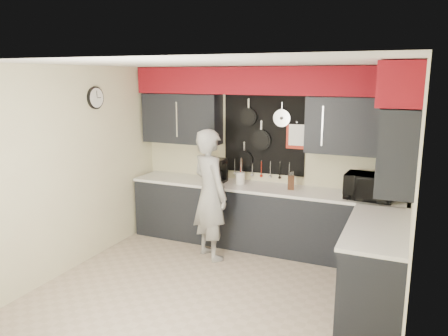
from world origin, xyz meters
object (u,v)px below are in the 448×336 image
at_px(utensil_crock, 240,178).
at_px(person, 210,195).
at_px(knife_block, 291,183).
at_px(coffee_maker, 220,170).
at_px(microwave, 369,187).

relative_size(utensil_crock, person, 0.10).
relative_size(knife_block, coffee_maker, 0.55).
distance_m(microwave, person, 2.07).
height_order(utensil_crock, person, person).
height_order(microwave, utensil_crock, microwave).
height_order(knife_block, utensil_crock, knife_block).
height_order(microwave, knife_block, microwave).
bearing_deg(utensil_crock, microwave, -2.56).
distance_m(utensil_crock, coffee_maker, 0.34).
relative_size(knife_block, person, 0.11).
xyz_separation_m(knife_block, coffee_maker, (-1.09, 0.02, 0.09)).
bearing_deg(knife_block, utensil_crock, 165.12).
bearing_deg(microwave, knife_block, 179.65).
distance_m(microwave, coffee_maker, 2.13).
distance_m(utensil_crock, person, 0.65).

